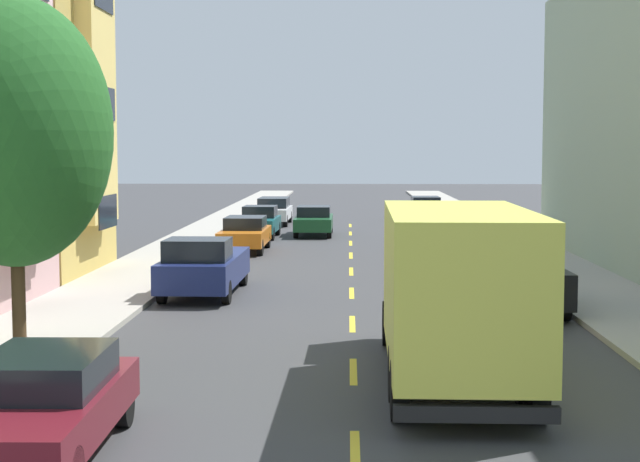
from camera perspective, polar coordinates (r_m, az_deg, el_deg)
The scene contains 16 objects.
ground_plane at distance 36.33m, azimuth 1.85°, elevation -1.81°, with size 160.00×160.00×0.00m, color #38383A.
sidewalk_left at distance 35.04m, azimuth -9.84°, elevation -2.01°, with size 3.20×120.00×0.14m, color #A39E93.
sidewalk_right at distance 35.09m, azimuth 13.54°, elevation -2.07°, with size 3.20×120.00×0.14m, color #A39E93.
lane_centerline_dashes at distance 30.88m, azimuth 1.87°, elevation -2.99°, with size 0.14×47.20×0.01m.
street_tree_second at distance 19.08m, azimuth -17.66°, elevation 5.61°, with size 3.69×3.69×6.98m.
delivery_box_truck at distance 17.58m, azimuth 7.90°, elevation -2.98°, with size 2.50×7.91×3.20m.
parked_sedan_burgundy at distance 13.94m, azimuth -16.12°, elevation -9.82°, with size 1.89×4.53×1.43m.
parked_suv_black at distance 25.87m, azimuth 11.62°, elevation -2.43°, with size 2.04×4.84×1.93m.
parked_sedan_charcoal at distance 57.24m, azimuth 6.25°, elevation 1.37°, with size 1.83×4.51×1.43m.
parked_pickup_navy at distance 28.14m, azimuth -6.90°, elevation -2.11°, with size 2.10×5.34×1.73m.
parked_hatchback_teal at distance 46.05m, azimuth -3.63°, elevation 0.55°, with size 1.86×4.05×1.50m.
parked_wagon_sky at distance 41.10m, azimuth 8.11°, elevation 0.05°, with size 1.94×4.74×1.50m.
parked_wagon_white at distance 54.03m, azimuth -2.77°, elevation 1.24°, with size 1.88×4.72×1.50m.
parked_sedan_orange at distance 39.90m, azimuth -4.47°, elevation -0.14°, with size 1.85×4.52×1.43m.
parked_pickup_silver at distance 32.86m, azimuth 9.40°, elevation -1.13°, with size 2.12×5.34×1.73m.
moving_forest_sedan at distance 47.16m, azimuth -0.37°, elevation 0.65°, with size 1.80×4.50×1.43m.
Camera 1 is at (-0.10, -6.08, 4.24)m, focal length 54.03 mm.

